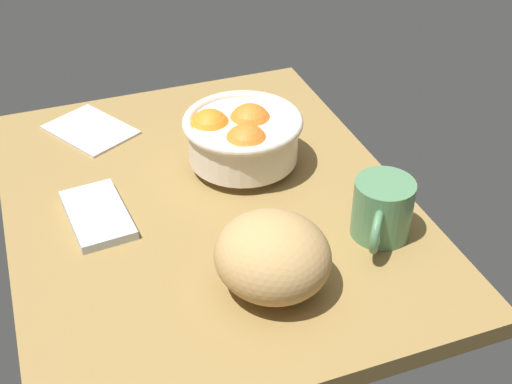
# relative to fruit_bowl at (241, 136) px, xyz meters

# --- Properties ---
(ground_plane) EXTENTS (0.76, 0.61, 0.03)m
(ground_plane) POSITION_rel_fruit_bowl_xyz_m (0.07, -0.08, -0.07)
(ground_plane) COLOR olive
(fruit_bowl) EXTENTS (0.20, 0.20, 0.10)m
(fruit_bowl) POSITION_rel_fruit_bowl_xyz_m (0.00, 0.00, 0.00)
(fruit_bowl) COLOR beige
(fruit_bowl) RESTS_ON ground
(bread_loaf) EXTENTS (0.21, 0.21, 0.11)m
(bread_loaf) POSITION_rel_fruit_bowl_xyz_m (0.28, -0.06, -0.01)
(bread_loaf) COLOR tan
(bread_loaf) RESTS_ON ground
(napkin_folded) EXTENTS (0.19, 0.17, 0.01)m
(napkin_folded) POSITION_rel_fruit_bowl_xyz_m (-0.20, -0.22, -0.05)
(napkin_folded) COLOR silver
(napkin_folded) RESTS_ON ground
(napkin_spare) EXTENTS (0.15, 0.10, 0.01)m
(napkin_spare) POSITION_rel_fruit_bowl_xyz_m (0.06, -0.25, -0.05)
(napkin_spare) COLOR silver
(napkin_spare) RESTS_ON ground
(mug) EXTENTS (0.12, 0.10, 0.09)m
(mug) POSITION_rel_fruit_bowl_xyz_m (0.24, 0.13, -0.01)
(mug) COLOR #528559
(mug) RESTS_ON ground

